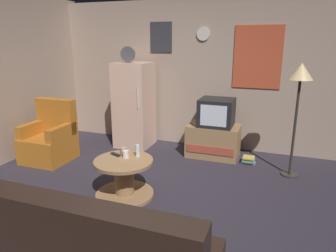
% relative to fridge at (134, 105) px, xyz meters
% --- Properties ---
extents(ground_plane, '(12.00, 12.00, 0.00)m').
position_rel_fridge_xyz_m(ground_plane, '(0.97, -1.99, -0.75)').
color(ground_plane, '#2D2833').
extents(wall_with_art, '(5.20, 0.12, 2.55)m').
position_rel_fridge_xyz_m(wall_with_art, '(0.97, 0.46, 0.52)').
color(wall_with_art, tan).
rests_on(wall_with_art, ground_plane).
extents(fridge, '(0.60, 0.62, 1.77)m').
position_rel_fridge_xyz_m(fridge, '(0.00, 0.00, 0.00)').
color(fridge, beige).
rests_on(fridge, ground_plane).
extents(tv_stand, '(0.84, 0.53, 0.53)m').
position_rel_fridge_xyz_m(tv_stand, '(1.46, -0.05, -0.49)').
color(tv_stand, '#9E754C').
rests_on(tv_stand, ground_plane).
extents(crt_tv, '(0.54, 0.51, 0.44)m').
position_rel_fridge_xyz_m(crt_tv, '(1.50, -0.05, -0.01)').
color(crt_tv, black).
rests_on(crt_tv, tv_stand).
extents(standing_lamp, '(0.32, 0.32, 1.59)m').
position_rel_fridge_xyz_m(standing_lamp, '(2.66, -0.43, 0.60)').
color(standing_lamp, '#332D28').
rests_on(standing_lamp, ground_plane).
extents(coffee_table, '(0.72, 0.72, 0.48)m').
position_rel_fridge_xyz_m(coffee_table, '(0.72, -1.78, -0.52)').
color(coffee_table, '#9E754C').
rests_on(coffee_table, ground_plane).
extents(wine_glass, '(0.05, 0.05, 0.15)m').
position_rel_fridge_xyz_m(wine_glass, '(0.83, -1.62, -0.20)').
color(wine_glass, silver).
rests_on(wine_glass, coffee_table).
extents(mug_ceramic_white, '(0.08, 0.08, 0.09)m').
position_rel_fridge_xyz_m(mug_ceramic_white, '(0.71, -1.70, -0.23)').
color(mug_ceramic_white, silver).
rests_on(mug_ceramic_white, coffee_table).
extents(mug_ceramic_tan, '(0.08, 0.08, 0.09)m').
position_rel_fridge_xyz_m(mug_ceramic_tan, '(0.64, -1.62, -0.23)').
color(mug_ceramic_tan, tan).
rests_on(mug_ceramic_tan, coffee_table).
extents(remote_control, '(0.16, 0.10, 0.02)m').
position_rel_fridge_xyz_m(remote_control, '(0.55, -1.68, -0.27)').
color(remote_control, black).
rests_on(remote_control, coffee_table).
extents(armchair, '(0.68, 0.68, 0.96)m').
position_rel_fridge_xyz_m(armchair, '(-0.97, -1.10, -0.42)').
color(armchair, '#B2661E').
rests_on(armchair, ground_plane).
extents(book_stack, '(0.22, 0.18, 0.11)m').
position_rel_fridge_xyz_m(book_stack, '(2.06, -0.19, -0.70)').
color(book_stack, '#5785AC').
rests_on(book_stack, ground_plane).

